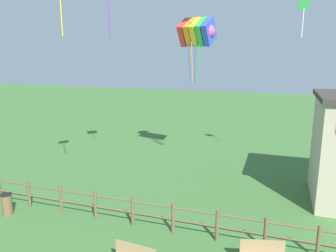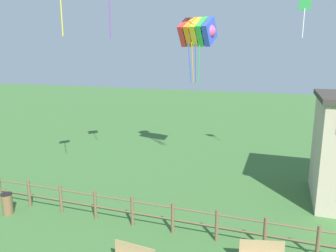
% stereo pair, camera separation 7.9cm
% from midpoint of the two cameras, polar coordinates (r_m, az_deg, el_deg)
% --- Properties ---
extents(wooden_fence, '(19.89, 0.14, 1.30)m').
position_cam_midpoint_polar(wooden_fence, '(13.98, -2.62, -14.87)').
color(wooden_fence, brown).
rests_on(wooden_fence, ground_plane).
extents(trash_bin, '(0.50, 0.50, 0.99)m').
position_cam_midpoint_polar(trash_bin, '(16.88, -26.07, -12.06)').
color(trash_bin, brown).
rests_on(trash_bin, ground_plane).
extents(kite_rainbow_parafoil, '(2.52, 2.08, 3.79)m').
position_cam_midpoint_polar(kite_rainbow_parafoil, '(19.92, 5.27, 15.99)').
color(kite_rainbow_parafoil, '#E54C8C').
extents(kite_green_diamond, '(0.68, 0.35, 2.31)m').
position_cam_midpoint_polar(kite_green_diamond, '(20.04, 22.84, 18.60)').
color(kite_green_diamond, green).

